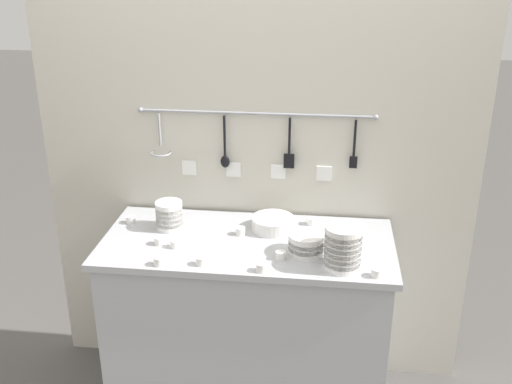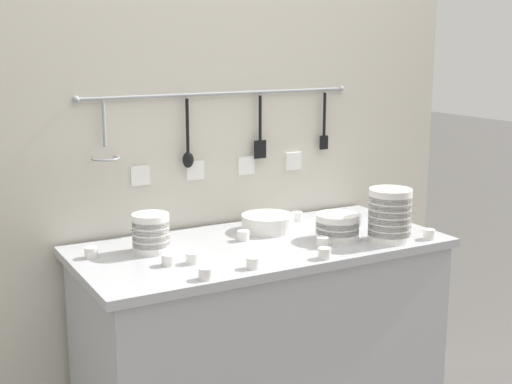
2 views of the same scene
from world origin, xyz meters
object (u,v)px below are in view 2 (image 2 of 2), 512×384
(plate_stack, at_px, (268,223))
(cup_edge_near, at_px, (168,260))
(cup_beside_plates, at_px, (193,258))
(bowl_stack_back_corner, at_px, (337,226))
(cup_front_left, at_px, (323,242))
(bowl_stack_wide_centre, at_px, (390,215))
(steel_mixing_bowl, at_px, (346,219))
(cup_back_left, at_px, (429,234))
(cup_edge_far, at_px, (253,263))
(cup_centre, at_px, (243,236))
(cup_by_caddy, at_px, (206,274))
(cup_front_right, at_px, (297,216))
(cup_mid_row, at_px, (324,253))
(bowl_stack_tall_left, at_px, (151,233))
(cup_back_right, at_px, (91,252))

(plate_stack, relative_size, cup_edge_near, 4.53)
(cup_beside_plates, bearing_deg, plate_stack, 29.27)
(bowl_stack_back_corner, bearing_deg, cup_front_left, -149.13)
(bowl_stack_wide_centre, xyz_separation_m, steel_mixing_bowl, (-0.00, 0.26, -0.07))
(cup_back_left, bearing_deg, bowl_stack_wide_centre, 158.44)
(cup_edge_far, distance_m, cup_centre, 0.32)
(cup_beside_plates, xyz_separation_m, cup_by_caddy, (-0.03, -0.16, 0.00))
(cup_centre, xyz_separation_m, cup_front_right, (0.31, 0.14, 0.00))
(cup_mid_row, bearing_deg, cup_edge_near, 159.25)
(cup_back_left, bearing_deg, plate_stack, 140.08)
(bowl_stack_back_corner, height_order, cup_front_right, bowl_stack_back_corner)
(bowl_stack_back_corner, relative_size, plate_stack, 0.79)
(cup_back_left, bearing_deg, cup_edge_far, 179.12)
(bowl_stack_back_corner, height_order, cup_edge_far, bowl_stack_back_corner)
(bowl_stack_tall_left, relative_size, cup_front_right, 3.03)
(cup_mid_row, distance_m, cup_back_right, 0.76)
(bowl_stack_tall_left, height_order, cup_by_caddy, bowl_stack_tall_left)
(cup_edge_near, xyz_separation_m, cup_by_caddy, (0.05, -0.18, 0.00))
(bowl_stack_wide_centre, xyz_separation_m, cup_mid_row, (-0.32, -0.07, -0.08))
(plate_stack, xyz_separation_m, cup_by_caddy, (-0.43, -0.39, -0.01))
(steel_mixing_bowl, bearing_deg, cup_front_left, -139.71)
(cup_front_left, bearing_deg, bowl_stack_back_corner, 30.87)
(bowl_stack_back_corner, bearing_deg, plate_stack, 127.07)
(cup_back_left, bearing_deg, cup_front_right, 121.48)
(cup_centre, bearing_deg, cup_edge_far, -112.24)
(cup_edge_far, relative_size, cup_centre, 1.00)
(cup_mid_row, distance_m, cup_by_caddy, 0.42)
(bowl_stack_tall_left, relative_size, steel_mixing_bowl, 1.08)
(cup_front_right, bearing_deg, cup_edge_far, -134.86)
(cup_by_caddy, bearing_deg, bowl_stack_tall_left, 97.04)
(bowl_stack_tall_left, distance_m, plate_stack, 0.48)
(bowl_stack_tall_left, bearing_deg, steel_mixing_bowl, -1.47)
(cup_front_left, xyz_separation_m, cup_front_right, (0.12, 0.35, 0.00))
(bowl_stack_tall_left, bearing_deg, bowl_stack_back_corner, -15.02)
(steel_mixing_bowl, bearing_deg, bowl_stack_wide_centre, -89.69)
(steel_mixing_bowl, distance_m, cup_front_right, 0.19)
(steel_mixing_bowl, bearing_deg, cup_beside_plates, -167.16)
(cup_mid_row, bearing_deg, cup_beside_plates, 158.02)
(cup_back_left, bearing_deg, bowl_stack_tall_left, 160.28)
(bowl_stack_wide_centre, xyz_separation_m, cup_front_left, (-0.25, 0.04, -0.08))
(plate_stack, height_order, cup_front_left, plate_stack)
(cup_back_left, bearing_deg, steel_mixing_bowl, 113.94)
(cup_centre, bearing_deg, plate_stack, 26.82)
(bowl_stack_tall_left, bearing_deg, cup_mid_row, -36.33)
(bowl_stack_wide_centre, distance_m, steel_mixing_bowl, 0.27)
(bowl_stack_wide_centre, bearing_deg, cup_edge_near, 171.91)
(cup_beside_plates, height_order, cup_front_right, same)
(cup_mid_row, bearing_deg, cup_back_left, 1.52)
(cup_front_left, relative_size, cup_front_right, 1.00)
(cup_mid_row, bearing_deg, cup_edge_far, 174.77)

